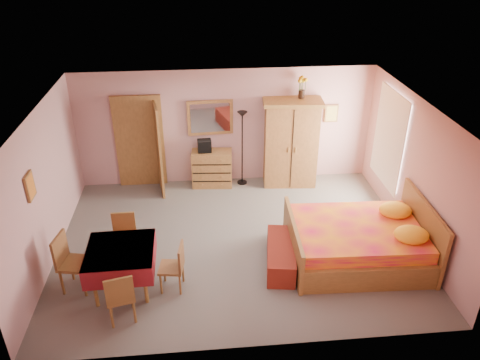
{
  "coord_description": "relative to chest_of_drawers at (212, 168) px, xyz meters",
  "views": [
    {
      "loc": [
        -0.62,
        -7.12,
        5.18
      ],
      "look_at": [
        0.1,
        0.3,
        1.15
      ],
      "focal_mm": 35.0,
      "sensor_mm": 36.0,
      "label": 1
    }
  ],
  "objects": [
    {
      "name": "floor",
      "position": [
        0.34,
        -2.26,
        -0.42
      ],
      "size": [
        6.5,
        6.5,
        0.0
      ],
      "primitive_type": "plane",
      "color": "slate",
      "rests_on": "ground"
    },
    {
      "name": "chair_south",
      "position": [
        -1.53,
        -4.01,
        0.03
      ],
      "size": [
        0.49,
        0.49,
        0.89
      ],
      "primitive_type": "cube",
      "rotation": [
        0.0,
        0.0,
        0.23
      ],
      "color": "olive",
      "rests_on": "floor"
    },
    {
      "name": "chair_east",
      "position": [
        -0.8,
        -3.41,
        -0.0
      ],
      "size": [
        0.43,
        0.43,
        0.83
      ],
      "primitive_type": "cube",
      "rotation": [
        0.0,
        0.0,
        1.43
      ],
      "color": "olive",
      "rests_on": "floor"
    },
    {
      "name": "doorway",
      "position": [
        -1.56,
        0.21,
        0.61
      ],
      "size": [
        1.06,
        0.12,
        2.15
      ],
      "primitive_type": "cube",
      "color": "#9E6B35",
      "rests_on": "floor"
    },
    {
      "name": "picture_back",
      "position": [
        2.69,
        0.21,
        1.13
      ],
      "size": [
        0.3,
        0.04,
        0.4
      ],
      "primitive_type": "cube",
      "color": "#D8BF59",
      "rests_on": "wall_back"
    },
    {
      "name": "wall_mirror",
      "position": [
        0.0,
        0.21,
        1.13
      ],
      "size": [
        1.0,
        0.11,
        0.79
      ],
      "primitive_type": "cube",
      "rotation": [
        0.0,
        0.0,
        0.06
      ],
      "color": "silver",
      "rests_on": "wall_back"
    },
    {
      "name": "wall_back",
      "position": [
        0.34,
        0.24,
        0.88
      ],
      "size": [
        6.5,
        0.1,
        2.6
      ],
      "primitive_type": "cube",
      "color": "tan",
      "rests_on": "floor"
    },
    {
      "name": "wall_left",
      "position": [
        -2.91,
        -2.26,
        0.88
      ],
      "size": [
        0.1,
        5.0,
        2.6
      ],
      "primitive_type": "cube",
      "color": "tan",
      "rests_on": "floor"
    },
    {
      "name": "wall_right",
      "position": [
        3.59,
        -2.26,
        0.88
      ],
      "size": [
        0.1,
        5.0,
        2.6
      ],
      "primitive_type": "cube",
      "color": "tan",
      "rests_on": "floor"
    },
    {
      "name": "sunflower_vase",
      "position": [
        1.95,
        0.04,
        1.81
      ],
      "size": [
        0.19,
        0.19,
        0.48
      ],
      "primitive_type": "cube",
      "rotation": [
        0.0,
        0.0,
        -0.01
      ],
      "color": "yellow",
      "rests_on": "wardrobe"
    },
    {
      "name": "dining_table",
      "position": [
        -1.58,
        -3.34,
        -0.03
      ],
      "size": [
        1.06,
        1.06,
        0.77
      ],
      "primitive_type": "cube",
      "rotation": [
        0.0,
        0.0,
        0.02
      ],
      "color": "maroon",
      "rests_on": "floor"
    },
    {
      "name": "chair_north",
      "position": [
        -1.63,
        -2.61,
        0.02
      ],
      "size": [
        0.4,
        0.4,
        0.88
      ],
      "primitive_type": "cube",
      "rotation": [
        0.0,
        0.0,
        3.15
      ],
      "color": "#A26B36",
      "rests_on": "floor"
    },
    {
      "name": "stereo",
      "position": [
        -0.15,
        0.01,
        0.56
      ],
      "size": [
        0.31,
        0.23,
        0.28
      ],
      "primitive_type": "cube",
      "rotation": [
        0.0,
        0.0,
        0.05
      ],
      "color": "black",
      "rests_on": "chest_of_drawers"
    },
    {
      "name": "bench",
      "position": [
        1.05,
        -3.01,
        -0.21
      ],
      "size": [
        0.65,
        1.31,
        0.42
      ],
      "primitive_type": "cube",
      "rotation": [
        0.0,
        0.0,
        -0.15
      ],
      "color": "maroon",
      "rests_on": "floor"
    },
    {
      "name": "picture_left",
      "position": [
        -2.88,
        -2.86,
        1.28
      ],
      "size": [
        0.04,
        0.32,
        0.42
      ],
      "primitive_type": "cube",
      "color": "orange",
      "rests_on": "wall_left"
    },
    {
      "name": "floor_lamp",
      "position": [
        0.68,
        0.02,
        0.45
      ],
      "size": [
        0.27,
        0.27,
        1.73
      ],
      "primitive_type": "cube",
      "rotation": [
        0.0,
        0.0,
        -0.29
      ],
      "color": "black",
      "rests_on": "floor"
    },
    {
      "name": "chest_of_drawers",
      "position": [
        0.0,
        0.0,
        0.0
      ],
      "size": [
        0.92,
        0.51,
        0.84
      ],
      "primitive_type": "cube",
      "rotation": [
        0.0,
        0.0,
        -0.08
      ],
      "color": "#A67038",
      "rests_on": "floor"
    },
    {
      "name": "chair_west",
      "position": [
        -2.32,
        -3.26,
        0.08
      ],
      "size": [
        0.53,
        0.53,
        1.0
      ],
      "primitive_type": "cube",
      "rotation": [
        0.0,
        0.0,
        -1.77
      ],
      "color": "olive",
      "rests_on": "floor"
    },
    {
      "name": "wall_front",
      "position": [
        0.34,
        -4.76,
        0.88
      ],
      "size": [
        6.5,
        0.1,
        2.6
      ],
      "primitive_type": "cube",
      "color": "tan",
      "rests_on": "floor"
    },
    {
      "name": "bed",
      "position": [
        2.4,
        -2.93,
        0.13
      ],
      "size": [
        2.43,
        1.95,
        1.09
      ],
      "primitive_type": "cube",
      "rotation": [
        0.0,
        0.0,
        -0.04
      ],
      "color": "#DD1544",
      "rests_on": "floor"
    },
    {
      "name": "window",
      "position": [
        3.55,
        -1.06,
        1.03
      ],
      "size": [
        0.08,
        1.4,
        1.95
      ],
      "primitive_type": "cube",
      "color": "white",
      "rests_on": "wall_right"
    },
    {
      "name": "ceiling",
      "position": [
        0.34,
        -2.26,
        2.18
      ],
      "size": [
        6.5,
        6.5,
        0.0
      ],
      "primitive_type": "plane",
      "rotation": [
        3.14,
        0.0,
        0.0
      ],
      "color": "brown",
      "rests_on": "wall_back"
    },
    {
      "name": "wardrobe",
      "position": [
        1.75,
        -0.07,
        0.57
      ],
      "size": [
        1.31,
        0.75,
        1.98
      ],
      "primitive_type": "cube",
      "rotation": [
        0.0,
        0.0,
        -0.08
      ],
      "color": "#A36B37",
      "rests_on": "floor"
    }
  ]
}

